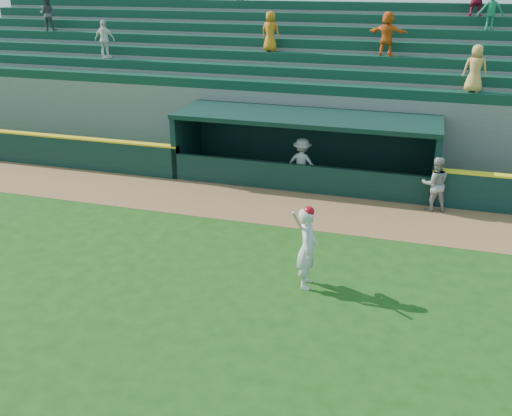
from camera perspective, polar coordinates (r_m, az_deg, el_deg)
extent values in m
plane|color=#194210|center=(14.44, -1.85, -7.10)|extent=(120.00, 120.00, 0.00)
cube|color=brown|center=(18.68, 2.93, 0.03)|extent=(40.00, 3.00, 0.01)
cube|color=black|center=(25.47, -23.96, 5.66)|extent=(15.50, 0.30, 1.20)
cube|color=yellow|center=(25.32, -24.19, 7.02)|extent=(15.50, 0.32, 0.06)
imported|color=#989893|center=(19.07, 17.47, 2.31)|extent=(1.00, 0.85, 1.78)
imported|color=#ACABA6|center=(20.29, 4.62, 4.52)|extent=(1.23, 0.80, 1.80)
cube|color=slate|center=(21.23, 4.77, 2.82)|extent=(9.00, 2.60, 0.04)
cube|color=black|center=(22.24, -6.87, 6.71)|extent=(0.20, 2.60, 2.30)
cube|color=black|center=(20.48, 17.58, 4.43)|extent=(0.20, 2.60, 2.30)
cube|color=black|center=(22.10, 5.59, 6.66)|extent=(9.40, 0.20, 2.30)
cube|color=black|center=(20.56, 4.98, 9.03)|extent=(9.40, 2.80, 0.16)
cube|color=black|center=(19.94, 4.06, 3.00)|extent=(9.00, 0.16, 1.00)
cube|color=brown|center=(21.90, 5.24, 4.06)|extent=(8.40, 0.45, 0.10)
cube|color=slate|center=(22.52, 5.89, 7.75)|extent=(34.00, 0.85, 2.91)
cube|color=#0F3828|center=(22.05, 6.00, 11.79)|extent=(34.00, 0.60, 0.36)
cube|color=slate|center=(23.28, 6.33, 8.79)|extent=(34.00, 0.85, 3.36)
cube|color=#0F3828|center=(22.80, 6.47, 13.27)|extent=(34.00, 0.60, 0.36)
cube|color=slate|center=(24.04, 6.74, 9.76)|extent=(34.00, 0.85, 3.81)
cube|color=#0F3828|center=(23.56, 6.92, 14.65)|extent=(34.00, 0.60, 0.36)
cube|color=slate|center=(24.81, 7.13, 10.67)|extent=(34.00, 0.85, 4.26)
cube|color=#0F3828|center=(24.34, 7.35, 15.94)|extent=(34.00, 0.60, 0.36)
cube|color=slate|center=(25.59, 7.50, 11.52)|extent=(34.00, 0.85, 4.71)
cube|color=#0F3828|center=(25.13, 7.75, 17.16)|extent=(34.00, 0.60, 0.36)
cube|color=slate|center=(26.38, 7.85, 12.33)|extent=(34.00, 0.85, 5.16)
cube|color=#0F3828|center=(25.93, 8.14, 18.29)|extent=(34.00, 0.60, 0.36)
cube|color=slate|center=(27.17, 8.18, 13.08)|extent=(34.00, 0.85, 5.61)
cube|color=#0F3828|center=(26.74, 8.50, 19.36)|extent=(34.00, 0.60, 0.36)
cube|color=slate|center=(27.73, 8.37, 13.26)|extent=(34.50, 0.30, 5.61)
imported|color=orange|center=(23.97, 1.45, 17.23)|extent=(0.81, 0.58, 1.56)
imported|color=silver|center=(26.03, -14.88, 15.98)|extent=(0.93, 0.39, 1.58)
imported|color=#494949|center=(29.53, -20.11, 17.78)|extent=(0.84, 0.71, 1.51)
imported|color=#186D45|center=(24.83, 22.46, 17.87)|extent=(1.01, 0.62, 1.51)
imported|color=#DFA34E|center=(21.58, 21.08, 12.89)|extent=(0.81, 0.54, 1.61)
imported|color=orange|center=(23.18, 12.99, 16.62)|extent=(1.59, 0.81, 1.64)
imported|color=silver|center=(13.75, 5.15, -4.01)|extent=(0.57, 0.79, 2.03)
sphere|color=#AE0914|center=(13.36, 5.29, -0.38)|extent=(0.27, 0.27, 0.27)
cylinder|color=tan|center=(13.29, 4.30, -1.56)|extent=(0.27, 0.48, 0.76)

